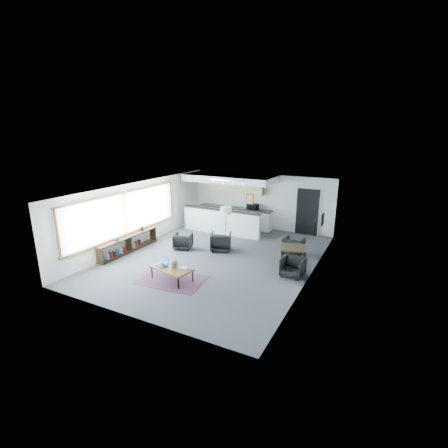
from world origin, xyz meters
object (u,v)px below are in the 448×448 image
at_px(laptop, 164,263).
at_px(microwave, 253,206).
at_px(floor_lamp, 226,212).
at_px(ceramic_pot, 174,264).
at_px(dining_table, 293,249).
at_px(armchair_left, 183,240).
at_px(dining_chair_far, 294,247).
at_px(armchair_right, 221,241).
at_px(coffee_table, 172,268).
at_px(dining_chair_near, 293,268).
at_px(book_stack, 184,269).

distance_m(laptop, microwave, 6.48).
bearing_deg(floor_lamp, ceramic_pot, -88.88).
bearing_deg(laptop, dining_table, 59.81).
height_order(armchair_left, floor_lamp, floor_lamp).
bearing_deg(armchair_left, laptop, 93.92).
relative_size(laptop, dining_chair_far, 0.69).
bearing_deg(armchair_left, armchair_right, -177.42).
relative_size(dining_table, dining_chair_far, 1.70).
bearing_deg(laptop, microwave, 107.25).
distance_m(dining_chair_far, microwave, 3.77).
relative_size(coffee_table, dining_chair_near, 2.39).
xyz_separation_m(book_stack, microwave, (-0.40, 6.43, 0.63)).
xyz_separation_m(dining_chair_near, dining_chair_far, (-0.52, 1.94, 0.01)).
bearing_deg(armchair_right, ceramic_pot, 65.88).
relative_size(ceramic_pot, armchair_right, 0.32).
bearing_deg(book_stack, laptop, -178.79).
xyz_separation_m(floor_lamp, dining_chair_far, (2.78, 0.23, -1.10)).
xyz_separation_m(book_stack, dining_chair_far, (2.34, 3.96, -0.16)).
relative_size(ceramic_pot, dining_chair_far, 0.41).
relative_size(dining_table, microwave, 2.09).
height_order(coffee_table, dining_table, dining_table).
distance_m(book_stack, armchair_left, 3.09).
height_order(armchair_right, dining_chair_near, armchair_right).
bearing_deg(ceramic_pot, laptop, -173.37).
height_order(laptop, ceramic_pot, ceramic_pot).
xyz_separation_m(dining_chair_near, microwave, (-3.26, 4.41, 0.80)).
bearing_deg(microwave, book_stack, -78.58).
height_order(laptop, armchair_left, armchair_left).
bearing_deg(coffee_table, microwave, 101.66).
xyz_separation_m(laptop, microwave, (0.35, 6.45, 0.60)).
distance_m(armchair_right, dining_chair_far, 2.81).
distance_m(dining_chair_near, dining_chair_far, 2.01).
height_order(ceramic_pot, armchair_left, armchair_left).
xyz_separation_m(coffee_table, microwave, (0.04, 6.45, 0.70)).
distance_m(book_stack, dining_table, 3.84).
height_order(dining_table, dining_chair_far, dining_table).
distance_m(ceramic_pot, floor_lamp, 3.80).
height_order(laptop, dining_chair_far, laptop).
distance_m(armchair_left, dining_chair_near, 4.64).
bearing_deg(armchair_right, armchair_left, -3.13).
bearing_deg(ceramic_pot, dining_table, 42.34).
bearing_deg(dining_chair_near, armchair_right, 165.05).
xyz_separation_m(armchair_left, dining_table, (4.40, 0.24, 0.31)).
height_order(armchair_left, dining_chair_far, armchair_left).
distance_m(laptop, dining_table, 4.40).
bearing_deg(ceramic_pot, dining_chair_far, 55.43).
xyz_separation_m(coffee_table, armchair_left, (-1.32, 2.55, -0.05)).
distance_m(ceramic_pot, dining_chair_far, 4.78).
bearing_deg(armchair_right, dining_table, 151.39).
height_order(floor_lamp, dining_table, floor_lamp).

